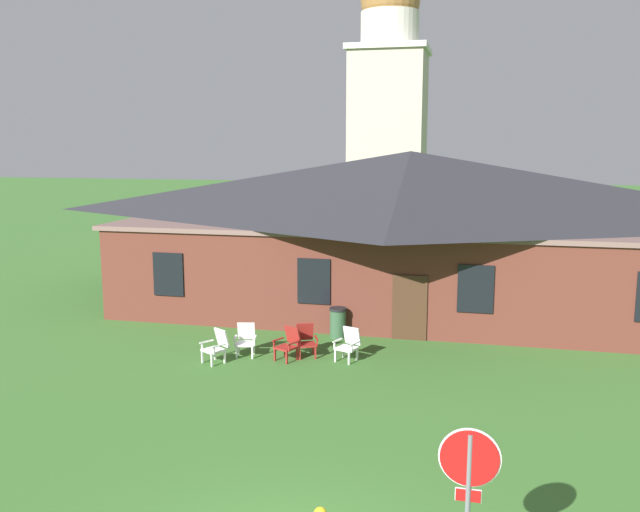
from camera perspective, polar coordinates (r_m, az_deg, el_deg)
brick_building at (r=26.28m, az=7.56°, el=2.45°), size 21.39×10.40×5.91m
dome_tower at (r=46.04m, az=5.80°, el=12.00°), size 5.18×5.18×18.13m
stop_sign at (r=9.43m, az=12.43°, el=-18.26°), size 0.81×0.07×2.60m
lawn_chair_by_porch at (r=19.66m, az=-8.71°, el=-7.47°), size 0.84×0.87×0.96m
lawn_chair_near_door at (r=20.19m, az=-6.29°, el=-6.96°), size 0.73×0.77×0.96m
lawn_chair_left_end at (r=19.70m, az=-2.66°, el=-7.33°), size 0.81×0.84×0.96m
lawn_chair_middle at (r=20.01m, az=-1.22°, el=-7.05°), size 0.79×0.83×0.96m
lawn_chair_right_end at (r=19.64m, az=2.43°, el=-7.39°), size 0.77×0.82×0.96m
trash_bin at (r=21.85m, az=1.53°, el=-5.63°), size 0.56×0.56×0.98m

